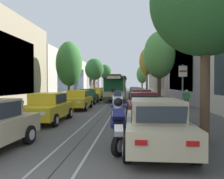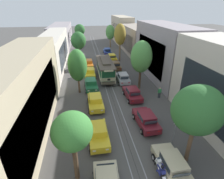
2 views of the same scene
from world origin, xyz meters
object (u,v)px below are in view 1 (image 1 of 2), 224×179
object	(u,v)px
pedestrian_on_left_pavement	(187,98)
street_tree_kerb_right_fourth	(142,75)
parked_car_orange_sixth_left	(101,92)
street_tree_kerb_right_near	(206,1)
parked_car_green_fourth_left	(88,96)
parked_car_blue_far_right	(134,91)
parked_car_yellow_second_left	(48,107)
street_tree_kerb_left_fourth	(105,71)
street_tree_kerb_left_second	(69,64)
motorcycle_with_rider	(118,120)
parked_car_silver_fourth_right	(138,95)
parked_car_yellow_sixth_right	(136,92)
street_tree_kerb_right_mid	(147,62)
street_tree_kerb_left_mid	(94,70)
parked_car_yellow_fifth_left	(96,94)
parked_car_brown_fifth_right	(136,93)
parked_car_yellow_mid_left	(78,100)
parked_car_beige_near_right	(155,124)
parked_car_maroon_mid_right	(141,99)
cable_car_trolley	(116,88)
parked_car_maroon_second_right	(143,105)
street_tree_kerb_right_second	(159,55)
street_sign_post	(183,90)

from	to	relation	value
pedestrian_on_left_pavement	street_tree_kerb_right_fourth	bearing A→B (deg)	93.06
parked_car_orange_sixth_left	street_tree_kerb_right_near	size ratio (longest dim) A/B	0.63
parked_car_green_fourth_left	parked_car_blue_far_right	bearing A→B (deg)	75.86
parked_car_yellow_second_left	street_tree_kerb_left_fourth	distance (m)	42.00
street_tree_kerb_left_second	street_tree_kerb_right_near	distance (m)	17.16
motorcycle_with_rider	parked_car_silver_fourth_right	bearing A→B (deg)	86.16
parked_car_yellow_sixth_right	parked_car_blue_far_right	xyz separation A→B (m)	(-0.24, 6.40, 0.00)
parked_car_yellow_second_left	parked_car_orange_sixth_left	size ratio (longest dim) A/B	1.00
parked_car_yellow_second_left	street_tree_kerb_right_mid	distance (m)	28.11
street_tree_kerb_left_mid	street_tree_kerb_right_mid	size ratio (longest dim) A/B	0.80
parked_car_yellow_fifth_left	street_tree_kerb_right_near	world-z (taller)	street_tree_kerb_right_near
parked_car_brown_fifth_right	parked_car_green_fourth_left	bearing A→B (deg)	-121.55
parked_car_green_fourth_left	parked_car_yellow_sixth_right	distance (m)	15.96
parked_car_yellow_mid_left	parked_car_beige_near_right	xyz separation A→B (m)	(5.10, -10.93, 0.00)
street_tree_kerb_right_near	motorcycle_with_rider	size ratio (longest dim) A/B	3.73
parked_car_maroon_mid_right	parked_car_yellow_sixth_right	xyz separation A→B (m)	(0.09, 19.04, 0.00)
parked_car_brown_fifth_right	pedestrian_on_left_pavement	xyz separation A→B (m)	(3.96, -13.30, 0.12)
parked_car_brown_fifth_right	street_tree_kerb_left_fourth	xyz separation A→B (m)	(-6.94, 21.09, 4.54)
parked_car_yellow_fifth_left	parked_car_silver_fourth_right	bearing A→B (deg)	-32.07
parked_car_silver_fourth_right	cable_car_trolley	bearing A→B (deg)	132.34
parked_car_yellow_sixth_right	street_tree_kerb_right_near	xyz separation A→B (m)	(1.58, -30.50, 4.16)
parked_car_brown_fifth_right	street_tree_kerb_right_near	world-z (taller)	street_tree_kerb_right_near
parked_car_orange_sixth_left	parked_car_yellow_sixth_right	distance (m)	6.89
parked_car_orange_sixth_left	parked_car_brown_fifth_right	distance (m)	5.76
parked_car_yellow_mid_left	street_tree_kerb_right_near	world-z (taller)	street_tree_kerb_right_near
parked_car_maroon_second_right	parked_car_silver_fourth_right	bearing A→B (deg)	89.48
parked_car_orange_sixth_left	parked_car_beige_near_right	distance (m)	27.98
street_tree_kerb_right_second	street_tree_kerb_left_mid	bearing A→B (deg)	119.67
pedestrian_on_left_pavement	street_tree_kerb_left_mid	bearing A→B (deg)	119.12
parked_car_brown_fifth_right	street_sign_post	size ratio (longest dim) A/B	1.49
parked_car_yellow_second_left	street_tree_kerb_left_fourth	xyz separation A→B (m)	(-1.65, 41.72, 4.54)
street_tree_kerb_right_near	cable_car_trolley	size ratio (longest dim) A/B	0.76
parked_car_yellow_mid_left	motorcycle_with_rider	bearing A→B (deg)	-70.83
cable_car_trolley	street_tree_kerb_right_near	bearing A→B (deg)	-77.78
street_tree_kerb_left_fourth	parked_car_silver_fourth_right	bearing A→B (deg)	-75.88
street_tree_kerb_left_fourth	motorcycle_with_rider	size ratio (longest dim) A/B	3.76
street_tree_kerb_right_fourth	parked_car_beige_near_right	bearing A→B (deg)	-92.61
street_tree_kerb_left_mid	street_sign_post	bearing A→B (deg)	-73.35
parked_car_silver_fourth_right	motorcycle_with_rider	bearing A→B (deg)	-93.84
parked_car_silver_fourth_right	parked_car_blue_far_right	xyz separation A→B (m)	(-0.08, 19.49, 0.00)
parked_car_yellow_mid_left	parked_car_silver_fourth_right	bearing A→B (deg)	55.18
street_tree_kerb_right_near	street_tree_kerb_left_mid	bearing A→B (deg)	106.23
parked_car_beige_near_right	motorcycle_with_rider	distance (m)	1.24
street_tree_kerb_right_mid	pedestrian_on_left_pavement	size ratio (longest dim) A/B	5.15
parked_car_yellow_sixth_right	street_tree_kerb_left_mid	size ratio (longest dim) A/B	0.66
motorcycle_with_rider	street_tree_kerb_right_fourth	bearing A→B (deg)	85.99
parked_car_yellow_mid_left	parked_car_yellow_fifth_left	xyz separation A→B (m)	(-0.19, 10.85, 0.00)
parked_car_yellow_second_left	street_tree_kerb_right_fourth	size ratio (longest dim) A/B	0.66
parked_car_beige_near_right	parked_car_blue_far_right	world-z (taller)	same
parked_car_beige_near_right	parked_car_yellow_sixth_right	distance (m)	31.50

